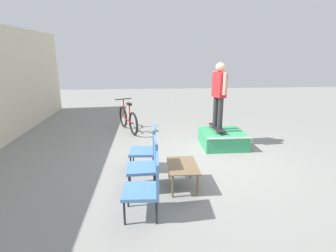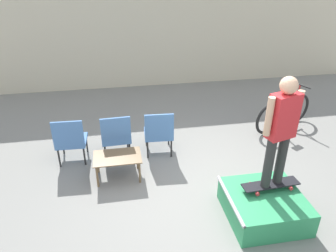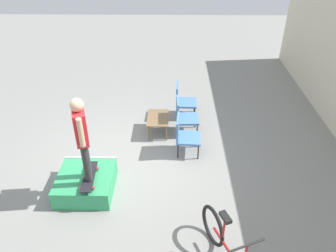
# 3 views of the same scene
# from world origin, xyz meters

# --- Properties ---
(ground_plane) EXTENTS (24.00, 24.00, 0.00)m
(ground_plane) POSITION_xyz_m (0.00, 0.00, 0.00)
(ground_plane) COLOR gray
(house_wall_back) EXTENTS (12.00, 0.06, 3.00)m
(house_wall_back) POSITION_xyz_m (0.00, 4.93, 1.50)
(house_wall_back) COLOR beige
(house_wall_back) RESTS_ON ground_plane
(skate_ramp_box) EXTENTS (1.07, 1.04, 0.40)m
(skate_ramp_box) POSITION_xyz_m (0.88, -0.64, 0.19)
(skate_ramp_box) COLOR #339E60
(skate_ramp_box) RESTS_ON ground_plane
(skateboard_on_ramp) EXTENTS (0.85, 0.29, 0.07)m
(skateboard_on_ramp) POSITION_xyz_m (1.00, -0.52, 0.46)
(skateboard_on_ramp) COLOR black
(skateboard_on_ramp) RESTS_ON skate_ramp_box
(person_skater) EXTENTS (0.55, 0.30, 1.60)m
(person_skater) POSITION_xyz_m (1.00, -0.52, 1.41)
(person_skater) COLOR #2D2D2D
(person_skater) RESTS_ON skateboard_on_ramp
(coffee_table) EXTENTS (0.78, 0.51, 0.42)m
(coffee_table) POSITION_xyz_m (-1.14, 0.66, 0.36)
(coffee_table) COLOR brown
(coffee_table) RESTS_ON ground_plane
(patio_chair_left) EXTENTS (0.54, 0.54, 0.90)m
(patio_chair_left) POSITION_xyz_m (-1.93, 1.26, 0.48)
(patio_chair_left) COLOR black
(patio_chair_left) RESTS_ON ground_plane
(patio_chair_center) EXTENTS (0.54, 0.54, 0.90)m
(patio_chair_center) POSITION_xyz_m (-1.13, 1.26, 0.48)
(patio_chair_center) COLOR black
(patio_chair_center) RESTS_ON ground_plane
(patio_chair_right) EXTENTS (0.55, 0.55, 0.90)m
(patio_chair_right) POSITION_xyz_m (-0.35, 1.26, 0.48)
(patio_chair_right) COLOR black
(patio_chair_right) RESTS_ON ground_plane
(bicycle) EXTENTS (1.53, 0.73, 0.93)m
(bicycle) POSITION_xyz_m (2.43, 1.84, 0.36)
(bicycle) COLOR black
(bicycle) RESTS_ON ground_plane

